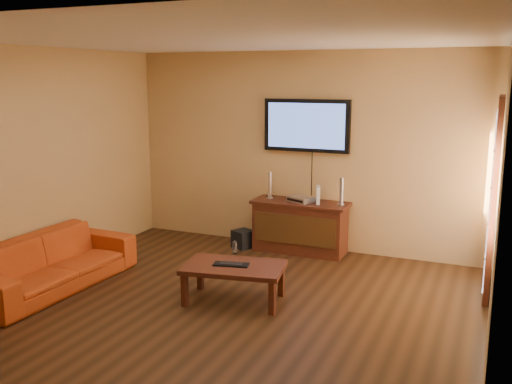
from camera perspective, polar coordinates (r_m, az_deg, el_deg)
The scene contains 14 objects.
ground_plane at distance 5.96m, azimuth -3.38°, elevation -11.83°, with size 5.00×5.00×0.00m, color black.
room_walls at distance 6.07m, azimuth -0.90°, elevation 5.16°, with size 5.00×5.00×5.00m.
french_door at distance 6.71m, azimuth 22.68°, elevation -0.65°, with size 0.07×1.02×2.22m.
media_console at distance 7.79m, azimuth 4.42°, elevation -3.46°, with size 1.30×0.50×0.70m.
television at distance 7.75m, azimuth 5.08°, elevation 6.63°, with size 1.20×0.08×0.71m.
coffee_table at distance 6.09m, azimuth -2.21°, elevation -7.78°, with size 1.14×0.80×0.40m.
sofa at distance 6.84m, azimuth -19.78°, elevation -5.84°, with size 2.04×0.60×0.80m, color #B74214.
speaker_left at distance 7.86m, azimuth 1.39°, elevation 0.58°, with size 0.10×0.10×0.37m.
speaker_right at distance 7.54m, azimuth 8.54°, elevation -0.05°, with size 0.10×0.10×0.36m.
av_receiver at distance 7.68m, azimuth 4.50°, elevation -0.72°, with size 0.32×0.23×0.07m, color silver.
game_console at distance 7.58m, azimuth 6.23°, elevation -0.30°, with size 0.05×0.17×0.23m, color white.
subwoofer at distance 8.01m, azimuth -1.30°, elevation -4.71°, with size 0.25×0.25×0.25m, color black.
bottle at distance 7.75m, azimuth -2.14°, elevation -5.56°, with size 0.06×0.06×0.19m.
keyboard at distance 6.07m, azimuth -2.50°, elevation -7.23°, with size 0.39×0.22×0.02m.
Camera 1 is at (2.48, -4.88, 2.36)m, focal length 40.00 mm.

